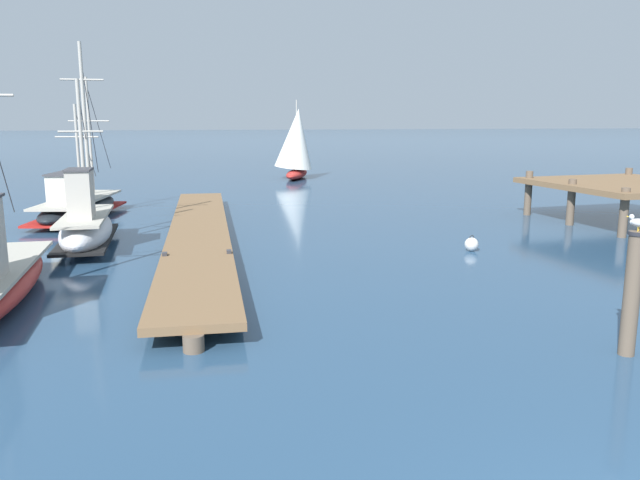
{
  "coord_description": "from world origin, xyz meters",
  "views": [
    {
      "loc": [
        -4.0,
        -3.44,
        3.85
      ],
      "look_at": [
        -1.64,
        8.84,
        1.4
      ],
      "focal_mm": 35.13,
      "sensor_mm": 36.0,
      "label": 1
    }
  ],
  "objects_px": {
    "mooring_piling": "(632,292)",
    "mooring_buoy": "(472,244)",
    "perched_seagull": "(639,222)",
    "distant_sailboat": "(296,143)",
    "fishing_boat_0": "(86,226)",
    "fishing_boat_1": "(78,205)"
  },
  "relations": [
    {
      "from": "distant_sailboat",
      "to": "perched_seagull",
      "type": "bearing_deg",
      "value": -88.59
    },
    {
      "from": "mooring_piling",
      "to": "mooring_buoy",
      "type": "bearing_deg",
      "value": 83.45
    },
    {
      "from": "perched_seagull",
      "to": "mooring_piling",
      "type": "bearing_deg",
      "value": 126.07
    },
    {
      "from": "fishing_boat_0",
      "to": "fishing_boat_1",
      "type": "height_order",
      "value": "fishing_boat_0"
    },
    {
      "from": "fishing_boat_0",
      "to": "mooring_buoy",
      "type": "xyz_separation_m",
      "value": [
        11.15,
        -2.56,
        -0.48
      ]
    },
    {
      "from": "fishing_boat_0",
      "to": "fishing_boat_1",
      "type": "distance_m",
      "value": 5.95
    },
    {
      "from": "mooring_piling",
      "to": "distant_sailboat",
      "type": "xyz_separation_m",
      "value": [
        -0.76,
        30.99,
        1.19
      ]
    },
    {
      "from": "fishing_boat_0",
      "to": "distant_sailboat",
      "type": "distance_m",
      "value": 22.43
    },
    {
      "from": "mooring_piling",
      "to": "fishing_boat_0",
      "type": "bearing_deg",
      "value": 133.65
    },
    {
      "from": "fishing_boat_1",
      "to": "mooring_buoy",
      "type": "xyz_separation_m",
      "value": [
        12.42,
        -8.37,
        -0.35
      ]
    },
    {
      "from": "fishing_boat_1",
      "to": "perched_seagull",
      "type": "bearing_deg",
      "value": -55.18
    },
    {
      "from": "mooring_piling",
      "to": "mooring_buoy",
      "type": "distance_m",
      "value": 8.25
    },
    {
      "from": "perched_seagull",
      "to": "distant_sailboat",
      "type": "distance_m",
      "value": 31.0
    },
    {
      "from": "fishing_boat_0",
      "to": "fishing_boat_1",
      "type": "xyz_separation_m",
      "value": [
        -1.27,
        5.81,
        -0.13
      ]
    },
    {
      "from": "mooring_buoy",
      "to": "distant_sailboat",
      "type": "xyz_separation_m",
      "value": [
        -1.7,
        22.84,
        2.06
      ]
    },
    {
      "from": "perched_seagull",
      "to": "distant_sailboat",
      "type": "relative_size",
      "value": 0.07
    },
    {
      "from": "fishing_boat_0",
      "to": "distant_sailboat",
      "type": "height_order",
      "value": "fishing_boat_0"
    },
    {
      "from": "distant_sailboat",
      "to": "mooring_buoy",
      "type": "bearing_deg",
      "value": -85.75
    },
    {
      "from": "fishing_boat_1",
      "to": "perched_seagull",
      "type": "height_order",
      "value": "fishing_boat_1"
    },
    {
      "from": "perched_seagull",
      "to": "distant_sailboat",
      "type": "height_order",
      "value": "distant_sailboat"
    },
    {
      "from": "fishing_boat_0",
      "to": "distant_sailboat",
      "type": "bearing_deg",
      "value": 65.0
    },
    {
      "from": "mooring_buoy",
      "to": "distant_sailboat",
      "type": "relative_size",
      "value": 0.1
    }
  ]
}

